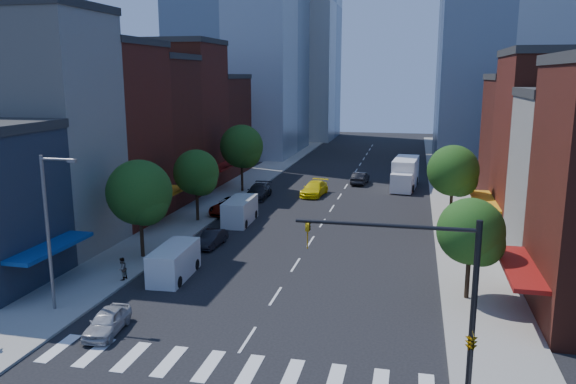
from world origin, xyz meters
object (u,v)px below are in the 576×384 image
cargo_van_near (173,263)px  taxi (314,189)px  parked_car_second (212,239)px  traffic_car_oncoming (360,178)px  box_truck (405,174)px  traffic_car_far (401,159)px  pedestrian_far (122,269)px  parked_car_front (107,321)px  parked_car_third (230,206)px  cargo_van_far (240,211)px  parked_car_rear (258,191)px

cargo_van_near → taxi: (4.61, 28.29, -0.28)m
parked_car_second → traffic_car_oncoming: bearing=76.1°
taxi → box_truck: size_ratio=0.61×
parked_car_second → traffic_car_far: bearing=77.3°
pedestrian_far → parked_car_front: bearing=28.5°
traffic_car_far → parked_car_third: bearing=74.3°
parked_car_third → cargo_van_far: bearing=-50.5°
parked_car_second → pedestrian_far: size_ratio=2.54×
parked_car_third → parked_car_rear: (0.80, 7.40, 0.01)m
parked_car_front → cargo_van_near: 8.48m
cargo_van_near → traffic_car_oncoming: bearing=73.1°
traffic_car_far → pedestrian_far: size_ratio=2.89×
cargo_van_far → traffic_car_oncoming: size_ratio=1.18×
parked_car_front → cargo_van_near: bearing=83.7°
parked_car_third → parked_car_front: bearing=-77.8°
parked_car_third → taxi: bearing=65.1°
parked_car_third → traffic_car_far: parked_car_third is taller
pedestrian_far → traffic_car_far: bearing=168.8°
parked_car_second → parked_car_rear: bearing=97.2°
box_truck → parked_car_rear: bearing=-143.4°
parked_car_second → pedestrian_far: pedestrian_far is taller
cargo_van_near → taxi: bearing=77.7°
cargo_van_far → pedestrian_far: size_ratio=3.58×
parked_car_front → cargo_van_far: (0.01, 23.20, 0.49)m
parked_car_second → box_truck: bearing=65.8°
parked_car_rear → cargo_van_far: (1.20, -10.66, 0.35)m
cargo_van_near → pedestrian_far: (-3.01, -1.46, -0.17)m
parked_car_rear → cargo_van_far: size_ratio=0.99×
parked_car_front → parked_car_third: bearing=88.0°
box_truck → parked_car_front: bearing=-103.7°
parked_car_front → taxi: taxi is taller
cargo_van_far → parked_car_third: bearing=119.6°
parked_car_rear → box_truck: bearing=30.1°
parked_car_rear → pedestrian_far: size_ratio=3.55×
cargo_van_far → traffic_car_far: 42.31m
cargo_van_near → pedestrian_far: size_ratio=3.42×
parked_car_third → traffic_car_oncoming: 21.45m
parked_car_third → traffic_car_far: size_ratio=1.27×
cargo_van_near → cargo_van_far: 14.73m
box_truck → parked_car_third: bearing=-129.2°
parked_car_third → cargo_van_far: (2.01, -3.26, 0.36)m
parked_car_front → parked_car_second: 15.83m
parked_car_front → parked_car_second: bearing=83.7°
parked_car_rear → traffic_car_oncoming: size_ratio=1.17×
traffic_car_oncoming → traffic_car_far: (4.62, 18.39, -0.01)m
taxi → traffic_car_oncoming: size_ratio=1.18×
parked_car_third → cargo_van_near: size_ratio=1.07×
parked_car_third → cargo_van_near: cargo_van_near is taller
traffic_car_far → pedestrian_far: (-16.64, -56.24, 0.16)m
cargo_van_far → taxi: size_ratio=1.00×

